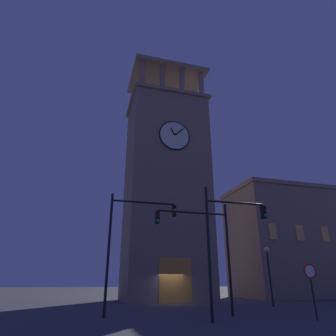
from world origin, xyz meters
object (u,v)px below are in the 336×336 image
Objects in this scene: traffic_signal_near at (130,232)px; traffic_signal_mid at (206,239)px; adjacent_wing_building at (312,242)px; traffic_signal_far at (226,232)px; no_horn_sign at (311,275)px; clocktower at (166,187)px; street_lamp at (268,264)px.

traffic_signal_mid is at bearing 164.35° from traffic_signal_near.
adjacent_wing_building reaches higher than traffic_signal_mid.
no_horn_sign is at bearing 171.35° from traffic_signal_far.
clocktower reaches higher than adjacent_wing_building.
traffic_signal_far is at bearing 143.35° from traffic_signal_near.
adjacent_wing_building reaches higher than no_horn_sign.
traffic_signal_far is 10.49m from street_lamp.
clocktower is 4.63× the size of traffic_signal_mid.
adjacent_wing_building reaches higher than traffic_signal_near.
adjacent_wing_building is 3.15× the size of traffic_signal_near.
no_horn_sign is (-4.64, 2.91, -2.12)m from traffic_signal_mid.
clocktower is at bearing -94.35° from traffic_signal_far.
traffic_signal_near is 5.84m from traffic_signal_far.
clocktower reaches higher than street_lamp.
adjacent_wing_building is 4.86× the size of street_lamp.
street_lamp is (14.85, 11.46, -3.57)m from adjacent_wing_building.
adjacent_wing_building is (-20.88, -1.78, -5.43)m from clocktower.
adjacent_wing_building is 28.05m from traffic_signal_mid.
traffic_signal_far is at bearing 45.33° from street_lamp.
clocktower reaches higher than no_horn_sign.
clocktower is 16.92m from traffic_signal_mid.
traffic_signal_mid is at bearing -32.12° from no_horn_sign.
adjacent_wing_building is 26.84m from no_horn_sign.
traffic_signal_near is 1.08× the size of traffic_signal_mid.
clocktower is at bearing -58.10° from street_lamp.
traffic_signal_mid is 1.43× the size of street_lamp.
traffic_signal_near is 1.54× the size of street_lamp.
clocktower is 21.64m from adjacent_wing_building.
traffic_signal_near is at bearing -15.65° from traffic_signal_mid.
traffic_signal_mid reaches higher than street_lamp.
traffic_signal_far is (-4.68, 3.48, -0.32)m from traffic_signal_near.
adjacent_wing_building reaches higher than street_lamp.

